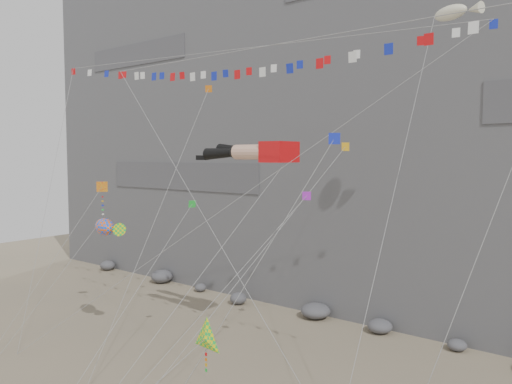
# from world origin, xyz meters

# --- Properties ---
(cliff) EXTENTS (80.00, 28.00, 50.00)m
(cliff) POSITION_xyz_m (0.00, 32.00, 25.00)
(cliff) COLOR slate
(cliff) RESTS_ON ground
(talus_boulders) EXTENTS (60.00, 3.00, 1.20)m
(talus_boulders) POSITION_xyz_m (0.00, 17.00, 0.60)
(talus_boulders) COLOR #58585D
(talus_boulders) RESTS_ON ground
(legs_kite) EXTENTS (7.92, 17.32, 21.59)m
(legs_kite) POSITION_xyz_m (0.46, 7.57, 14.50)
(legs_kite) COLOR red
(legs_kite) RESTS_ON ground
(flag_banner_upper) EXTENTS (33.50, 14.27, 27.14)m
(flag_banner_upper) POSITION_xyz_m (-1.69, 8.31, 21.99)
(flag_banner_upper) COLOR red
(flag_banner_upper) RESTS_ON ground
(flag_banner_lower) EXTENTS (29.58, 6.59, 23.52)m
(flag_banner_lower) POSITION_xyz_m (5.12, 3.67, 20.63)
(flag_banner_lower) COLOR red
(flag_banner_lower) RESTS_ON ground
(harlequin_kite) EXTENTS (3.02, 9.21, 14.41)m
(harlequin_kite) POSITION_xyz_m (-12.67, 4.23, 11.68)
(harlequin_kite) COLOR red
(harlequin_kite) RESTS_ON ground
(fish_windsock) EXTENTS (5.56, 7.99, 11.55)m
(fish_windsock) POSITION_xyz_m (-10.04, 2.57, 8.84)
(fish_windsock) COLOR #FF5C0D
(fish_windsock) RESTS_ON ground
(delta_kite) EXTENTS (5.35, 5.34, 8.52)m
(delta_kite) POSITION_xyz_m (5.94, -3.26, 5.53)
(delta_kite) COLOR #FFF20D
(delta_kite) RESTS_ON ground
(blimp_windsock) EXTENTS (3.66, 15.81, 27.40)m
(blimp_windsock) POSITION_xyz_m (12.14, 12.67, 23.14)
(blimp_windsock) COLOR #F3EDC8
(blimp_windsock) RESTS_ON ground
(small_kite_a) EXTENTS (1.06, 11.86, 22.09)m
(small_kite_a) POSITION_xyz_m (-2.77, 6.17, 18.59)
(small_kite_a) COLOR orange
(small_kite_a) RESTS_ON ground
(small_kite_b) EXTENTS (6.08, 12.12, 17.34)m
(small_kite_b) POSITION_xyz_m (6.10, 5.18, 11.64)
(small_kite_b) COLOR purple
(small_kite_b) RESTS_ON ground
(small_kite_c) EXTENTS (1.48, 12.28, 16.04)m
(small_kite_c) POSITION_xyz_m (-1.72, 3.41, 10.80)
(small_kite_c) COLOR green
(small_kite_c) RESTS_ON ground
(small_kite_d) EXTENTS (6.09, 14.75, 21.12)m
(small_kite_d) POSITION_xyz_m (7.02, 8.26, 14.56)
(small_kite_d) COLOR orange
(small_kite_d) RESTS_ON ground
(small_kite_e) EXTENTS (7.44, 6.81, 17.60)m
(small_kite_e) POSITION_xyz_m (10.27, 1.05, 14.86)
(small_kite_e) COLOR #1323AD
(small_kite_e) RESTS_ON ground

